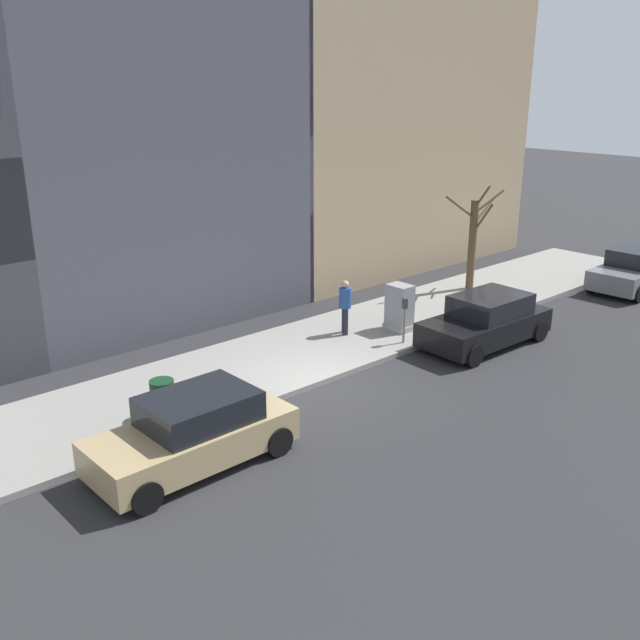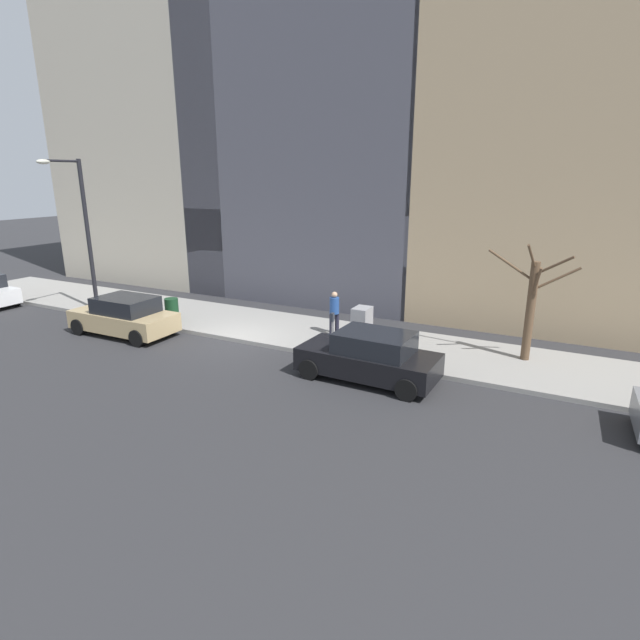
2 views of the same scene
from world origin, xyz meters
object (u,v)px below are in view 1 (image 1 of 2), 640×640
Objects in this scene: parking_meter at (404,316)px; bare_tree at (473,240)px; parked_car_tan at (194,432)px; pedestrian_near_meter at (345,304)px; parked_car_black at (486,321)px; utility_box at (399,308)px; parked_car_grey at (635,270)px; trash_bin at (163,399)px.

bare_tree is at bearing -70.58° from parking_meter.
parked_car_tan is 8.15m from pedestrian_near_meter.
parked_car_black is 2.98× the size of utility_box.
parked_car_tan is 1.09× the size of bare_tree.
bare_tree is (3.60, -4.08, 1.24)m from parked_car_black.
parked_car_tan is (-0.15, 10.12, 0.00)m from parked_car_black.
parked_car_grey is at bearing -89.33° from parked_car_black.
pedestrian_near_meter is (0.86, 1.48, 0.24)m from utility_box.
pedestrian_near_meter reaches higher than parked_car_grey.
pedestrian_near_meter is at bearing 71.95° from parked_car_grey.
parked_car_tan is at bearing 101.20° from parking_meter.
parked_car_black is 5.58m from bare_tree.
parked_car_tan is at bearing 149.66° from pedestrian_near_meter.
bare_tree is at bearing 50.47° from parked_car_grey.
utility_box is at bearing -74.96° from parked_car_tan.
parked_car_black is at bearing 86.75° from parked_car_grey.
pedestrian_near_meter is at bearing 23.26° from parking_meter.
bare_tree is (2.13, -6.04, 1.00)m from parking_meter.
trash_bin is at bearing 86.65° from parking_meter.
pedestrian_near_meter is (3.38, 11.72, 0.35)m from parked_car_grey.
bare_tree is 2.34× the size of pedestrian_near_meter.
utility_box is 0.37× the size of bare_tree.
parking_meter is at bearing 109.42° from bare_tree.
parked_car_tan is 2.54× the size of pedestrian_near_meter.
pedestrian_near_meter is (-0.42, 6.78, -0.89)m from bare_tree.
parked_car_grey is 12.20m from pedestrian_near_meter.
parked_car_grey is 10.55m from utility_box.
parking_meter is at bearing -121.21° from pedestrian_near_meter.
parked_car_grey is 2.57× the size of pedestrian_near_meter.
trash_bin is 0.54× the size of pedestrian_near_meter.
parked_car_tan is 2.95× the size of utility_box.
parked_car_grey is 11.11m from parking_meter.
pedestrian_near_meter reaches higher than parking_meter.
parking_meter is 0.81× the size of pedestrian_near_meter.
parking_meter is 1.50× the size of trash_bin.
utility_box is 1.73m from pedestrian_near_meter.
trash_bin is at bearing 96.98° from bare_tree.
trash_bin is (0.45, 7.69, -0.38)m from parking_meter.
trash_bin is at bearing 80.73° from parked_car_black.
bare_tree reaches higher than parked_car_tan.
parked_car_black is at bearing 131.37° from bare_tree.
trash_bin is at bearing -13.33° from parked_car_tan.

